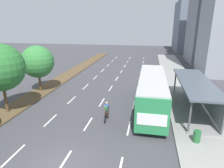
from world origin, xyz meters
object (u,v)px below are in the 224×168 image
bus_shelter (197,93)px  trash_bin (197,136)px  median_tree_second (0,68)px  median_tree_third (38,62)px  bus (152,89)px  cyclist (106,112)px

bus_shelter → trash_bin: size_ratio=12.21×
median_tree_second → median_tree_third: 6.19m
bus_shelter → bus: bus is taller
bus_shelter → cyclist: size_ratio=5.70×
bus_shelter → median_tree_third: bearing=173.0°
cyclist → bus_shelter: bearing=24.1°
bus_shelter → cyclist: bus_shelter is taller
bus_shelter → bus: size_ratio=0.92×
cyclist → median_tree_second: median_tree_second is taller
cyclist → median_tree_second: size_ratio=0.28×
bus → median_tree_third: 14.03m
bus → median_tree_second: (-13.56, -3.53, 2.37)m
trash_bin → median_tree_second: bearing=173.5°
trash_bin → bus: bearing=120.5°
median_tree_second → trash_bin: median_tree_second is taller
cyclist → trash_bin: size_ratio=2.14×
bus → median_tree_third: (-13.67, 2.63, 1.75)m
bus → median_tree_second: size_ratio=1.74×
median_tree_third → trash_bin: median_tree_third is taller
median_tree_second → trash_bin: bearing=-6.5°
bus_shelter → median_tree_third: size_ratio=1.84×
bus_shelter → cyclist: (-8.14, -3.65, -1.08)m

